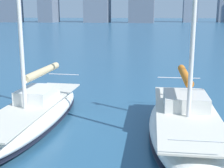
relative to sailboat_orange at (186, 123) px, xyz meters
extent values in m
cube|color=slate|center=(-12.92, -158.41, 9.66)|extent=(7.18, 8.13, 20.63)
cube|color=slate|center=(81.18, -146.35, 8.89)|extent=(12.42, 7.28, 19.09)
ellipsoid|color=white|center=(0.00, 0.04, -0.11)|extent=(3.06, 8.81, 1.07)
ellipsoid|color=black|center=(0.00, 0.04, -0.41)|extent=(3.07, 8.85, 0.10)
cube|color=beige|center=(0.00, 0.04, 0.45)|extent=(2.52, 7.75, 0.06)
cube|color=silver|center=(0.01, -0.49, 0.76)|extent=(1.73, 1.97, 0.55)
cylinder|color=silver|center=(0.03, -1.14, 1.53)|extent=(0.23, 3.67, 0.12)
cylinder|color=orange|center=(0.03, -1.14, 1.65)|extent=(0.42, 3.38, 0.32)
cylinder|color=silver|center=(-0.12, 4.05, 0.97)|extent=(1.81, 0.10, 0.04)
cylinder|color=silver|center=(0.12, -3.89, 0.97)|extent=(2.09, 0.10, 0.04)
ellipsoid|color=white|center=(6.35, -0.30, -0.17)|extent=(2.46, 9.13, 0.97)
ellipsoid|color=black|center=(6.35, -0.30, -0.43)|extent=(2.47, 9.18, 0.10)
cube|color=beige|center=(6.35, -0.30, 0.35)|extent=(2.03, 8.03, 0.06)
cube|color=silver|center=(6.34, -0.85, 0.65)|extent=(1.40, 2.03, 0.55)
cylinder|color=silver|center=(6.33, -1.53, 1.43)|extent=(0.20, 3.82, 0.12)
cylinder|color=#C6B284|center=(6.33, -1.53, 1.55)|extent=(0.39, 3.52, 0.32)
cylinder|color=silver|center=(6.27, -4.39, 0.87)|extent=(1.70, 0.08, 0.04)
camera|label=1|loc=(1.01, 11.71, 4.15)|focal=50.00mm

